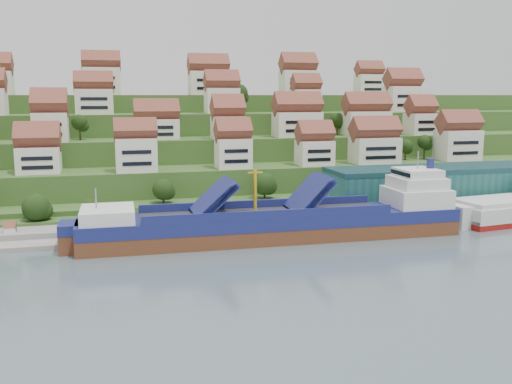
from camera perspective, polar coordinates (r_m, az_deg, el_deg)
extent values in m
plane|color=slate|center=(124.90, 1.23, -4.68)|extent=(300.00, 300.00, 0.00)
cube|color=gray|center=(144.87, 7.22, -2.30)|extent=(180.00, 14.00, 2.20)
cube|color=#2D4C1E|center=(207.08, -5.34, 1.58)|extent=(260.00, 128.00, 4.00)
cube|color=#2D4C1E|center=(211.51, -5.58, 2.70)|extent=(260.00, 118.00, 11.00)
cube|color=#2D4C1E|center=(218.98, -5.93, 3.86)|extent=(260.00, 102.00, 18.00)
cube|color=#2D4C1E|center=(226.54, -6.26, 4.93)|extent=(260.00, 86.00, 25.00)
cube|color=#2D4C1E|center=(235.20, -6.61, 5.83)|extent=(260.00, 68.00, 31.00)
cube|color=white|center=(158.24, -20.89, 3.02)|extent=(10.71, 8.57, 6.78)
cube|color=white|center=(153.59, -11.90, 3.65)|extent=(10.59, 7.03, 8.84)
cube|color=white|center=(157.97, -2.30, 3.89)|extent=(9.29, 7.62, 8.18)
cube|color=white|center=(165.66, 5.87, 3.92)|extent=(9.80, 7.73, 7.01)
cube|color=white|center=(173.01, 11.77, 4.10)|extent=(13.65, 8.26, 7.59)
cube|color=white|center=(188.26, 19.52, 4.44)|extent=(12.44, 8.31, 9.25)
cube|color=white|center=(171.02, -19.84, 6.12)|extent=(9.35, 8.98, 8.15)
cube|color=white|center=(173.37, -9.89, 6.22)|extent=(12.72, 7.90, 5.93)
cube|color=white|center=(171.71, -2.83, 6.45)|extent=(9.17, 8.56, 6.75)
cube|color=white|center=(180.79, 4.12, 6.75)|extent=(14.40, 8.36, 7.71)
cube|color=white|center=(190.74, 10.95, 6.76)|extent=(14.48, 8.18, 7.77)
cube|color=white|center=(197.82, 16.10, 6.55)|extent=(8.75, 8.04, 7.02)
cube|color=white|center=(187.68, -15.86, 8.68)|extent=(11.44, 7.30, 7.84)
cube|color=white|center=(190.17, -3.43, 9.09)|extent=(10.72, 7.79, 8.23)
cube|color=white|center=(197.45, 5.01, 9.04)|extent=(9.21, 7.14, 7.86)
cube|color=white|center=(212.30, 14.43, 8.97)|extent=(12.06, 8.47, 9.04)
cube|color=white|center=(203.84, -15.16, 10.63)|extent=(12.21, 7.51, 9.16)
cube|color=white|center=(207.44, -4.77, 10.79)|extent=(13.71, 8.15, 8.33)
cube|color=white|center=(216.76, 4.22, 10.83)|extent=(12.67, 8.73, 8.97)
cube|color=white|center=(233.06, 11.23, 10.47)|extent=(10.23, 7.05, 7.96)
ellipsoid|color=#203B13|center=(149.68, 0.87, 0.83)|extent=(6.05, 6.05, 6.05)
ellipsoid|color=#203B13|center=(145.11, -9.26, 0.26)|extent=(5.45, 5.45, 5.45)
ellipsoid|color=#203B13|center=(183.89, 14.74, 4.44)|extent=(4.37, 4.37, 4.37)
ellipsoid|color=#203B13|center=(187.11, 16.52, 4.83)|extent=(4.54, 4.54, 4.54)
ellipsoid|color=#203B13|center=(191.33, 8.15, 7.11)|extent=(4.95, 4.95, 4.95)
ellipsoid|color=#203B13|center=(176.77, -20.58, 6.18)|extent=(5.39, 5.39, 5.39)
ellipsoid|color=#203B13|center=(174.59, -17.24, 6.67)|extent=(4.62, 4.62, 4.62)
ellipsoid|color=#203B13|center=(194.54, -1.75, 9.86)|extent=(6.24, 6.24, 6.24)
ellipsoid|color=#203B13|center=(204.16, 4.96, 9.33)|extent=(5.05, 5.05, 5.05)
ellipsoid|color=#203B13|center=(203.30, 5.90, 8.95)|extent=(5.11, 5.11, 5.11)
ellipsoid|color=#203B13|center=(138.54, -21.13, -1.48)|extent=(6.31, 6.31, 6.31)
ellipsoid|color=#203B13|center=(137.75, -16.34, -1.41)|extent=(3.73, 3.73, 3.73)
cube|color=#225D5A|center=(160.11, 17.68, 0.67)|extent=(60.00, 15.00, 10.00)
cylinder|color=gray|center=(138.60, 7.27, -0.70)|extent=(0.16, 0.16, 8.00)
cube|color=maroon|center=(138.23, 7.53, 0.78)|extent=(1.20, 0.05, 0.80)
cube|color=white|center=(132.60, -23.36, -3.71)|extent=(2.40, 2.20, 2.20)
cube|color=brown|center=(124.28, 1.81, -4.28)|extent=(82.60, 14.42, 5.28)
cube|color=navy|center=(123.47, 1.82, -2.69)|extent=(82.60, 14.55, 2.74)
cube|color=silver|center=(118.71, -14.63, -2.20)|extent=(10.81, 12.26, 2.74)
cube|color=#262628|center=(122.65, 0.87, -2.11)|extent=(53.00, 11.89, 0.32)
cube|color=navy|center=(119.65, -4.52, -0.69)|extent=(8.16, 11.82, 7.30)
cube|color=navy|center=(124.65, 5.11, -0.28)|extent=(7.76, 11.81, 7.71)
cylinder|color=gold|center=(121.29, -0.09, -0.01)|extent=(0.75, 0.75, 9.50)
cube|color=silver|center=(135.60, 15.73, -0.48)|extent=(12.92, 12.30, 4.22)
cube|color=silver|center=(135.07, 15.79, 0.93)|extent=(10.78, 10.99, 2.64)
cube|color=silver|center=(134.77, 15.84, 1.86)|extent=(8.65, 9.68, 1.90)
cylinder|color=navy|center=(136.10, 17.04, 2.73)|extent=(1.72, 1.72, 2.32)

